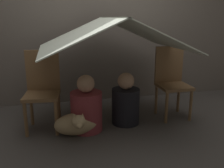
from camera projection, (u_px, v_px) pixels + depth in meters
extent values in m
plane|color=#47423D|center=(116.00, 129.00, 2.85)|extent=(8.80, 8.80, 0.00)
cube|color=#6B6056|center=(96.00, 16.00, 3.57)|extent=(7.00, 0.05, 2.50)
cylinder|color=brown|center=(26.00, 120.00, 2.62)|extent=(0.04, 0.04, 0.39)
cylinder|color=brown|center=(56.00, 118.00, 2.65)|extent=(0.04, 0.04, 0.39)
cylinder|color=brown|center=(32.00, 109.00, 2.92)|extent=(0.04, 0.04, 0.39)
cylinder|color=brown|center=(59.00, 108.00, 2.95)|extent=(0.04, 0.04, 0.39)
cube|color=brown|center=(42.00, 96.00, 2.73)|extent=(0.42, 0.42, 0.04)
cube|color=brown|center=(43.00, 70.00, 2.83)|extent=(0.37, 0.08, 0.46)
cylinder|color=brown|center=(166.00, 108.00, 2.96)|extent=(0.04, 0.04, 0.39)
cylinder|color=brown|center=(191.00, 106.00, 3.03)|extent=(0.04, 0.04, 0.39)
cylinder|color=brown|center=(156.00, 99.00, 3.26)|extent=(0.04, 0.04, 0.39)
cylinder|color=brown|center=(178.00, 98.00, 3.33)|extent=(0.04, 0.04, 0.39)
cube|color=brown|center=(174.00, 86.00, 3.09)|extent=(0.38, 0.38, 0.04)
cube|color=brown|center=(169.00, 64.00, 3.19)|extent=(0.37, 0.04, 0.46)
cube|color=silver|center=(76.00, 35.00, 2.65)|extent=(0.80, 1.28, 0.36)
cube|color=silver|center=(146.00, 33.00, 2.83)|extent=(0.80, 1.28, 0.36)
cube|color=silver|center=(112.00, 18.00, 2.70)|extent=(0.04, 1.28, 0.01)
cylinder|color=maroon|center=(86.00, 111.00, 2.77)|extent=(0.35, 0.35, 0.44)
sphere|color=tan|center=(86.00, 84.00, 2.69)|extent=(0.19, 0.19, 0.19)
cylinder|color=black|center=(126.00, 106.00, 2.97)|extent=(0.33, 0.33, 0.42)
sphere|color=tan|center=(126.00, 81.00, 2.89)|extent=(0.19, 0.19, 0.19)
ellipsoid|color=tan|center=(77.00, 124.00, 2.69)|extent=(0.48, 0.23, 0.24)
sphere|color=tan|center=(79.00, 122.00, 2.49)|extent=(0.14, 0.14, 0.14)
ellipsoid|color=tan|center=(79.00, 126.00, 2.43)|extent=(0.06, 0.07, 0.05)
cone|color=tan|center=(74.00, 117.00, 2.47)|extent=(0.05, 0.05, 0.06)
cone|color=tan|center=(83.00, 116.00, 2.48)|extent=(0.05, 0.05, 0.06)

